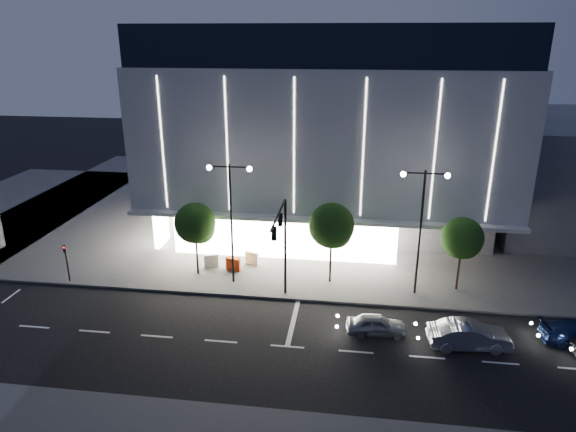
# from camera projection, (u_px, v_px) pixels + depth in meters

# --- Properties ---
(ground) EXTENTS (160.00, 160.00, 0.00)m
(ground) POSITION_uv_depth(u_px,v_px,m) (259.00, 330.00, 31.72)
(ground) COLOR black
(ground) RESTS_ON ground
(sidewalk_museum) EXTENTS (70.00, 40.00, 0.15)m
(sidewalk_museum) POSITION_uv_depth(u_px,v_px,m) (349.00, 209.00, 53.48)
(sidewalk_museum) COLOR #474747
(sidewalk_museum) RESTS_ON ground
(museum) EXTENTS (30.00, 25.80, 18.00)m
(museum) POSITION_uv_depth(u_px,v_px,m) (331.00, 123.00, 49.08)
(museum) COLOR #4C4C51
(museum) RESTS_ON ground
(annex_building) EXTENTS (16.00, 20.00, 10.00)m
(annex_building) POSITION_uv_depth(u_px,v_px,m) (571.00, 170.00, 49.18)
(annex_building) COLOR #4C4C51
(annex_building) RESTS_ON ground
(traffic_mast) EXTENTS (0.33, 5.89, 7.07)m
(traffic_mast) POSITION_uv_depth(u_px,v_px,m) (282.00, 236.00, 33.03)
(traffic_mast) COLOR black
(traffic_mast) RESTS_ON ground
(street_lamp_west) EXTENTS (3.16, 0.36, 9.00)m
(street_lamp_west) POSITION_uv_depth(u_px,v_px,m) (231.00, 207.00, 35.71)
(street_lamp_west) COLOR black
(street_lamp_west) RESTS_ON ground
(street_lamp_east) EXTENTS (3.16, 0.36, 9.00)m
(street_lamp_east) POSITION_uv_depth(u_px,v_px,m) (422.00, 215.00, 34.07)
(street_lamp_east) COLOR black
(street_lamp_east) RESTS_ON ground
(ped_signal_far) EXTENTS (0.22, 0.24, 3.00)m
(ped_signal_far) POSITION_uv_depth(u_px,v_px,m) (67.00, 259.00, 37.18)
(ped_signal_far) COLOR black
(ped_signal_far) RESTS_ON ground
(tree_left) EXTENTS (3.02, 3.02, 5.72)m
(tree_left) POSITION_uv_depth(u_px,v_px,m) (196.00, 225.00, 37.68)
(tree_left) COLOR black
(tree_left) RESTS_ON ground
(tree_mid) EXTENTS (3.25, 3.25, 6.15)m
(tree_mid) POSITION_uv_depth(u_px,v_px,m) (332.00, 228.00, 36.32)
(tree_mid) COLOR black
(tree_mid) RESTS_ON ground
(tree_right) EXTENTS (2.91, 2.91, 5.51)m
(tree_right) POSITION_uv_depth(u_px,v_px,m) (462.00, 240.00, 35.33)
(tree_right) COLOR black
(tree_right) RESTS_ON ground
(car_lead) EXTENTS (3.76, 1.76, 1.25)m
(car_lead) POSITION_uv_depth(u_px,v_px,m) (377.00, 325.00, 31.16)
(car_lead) COLOR #94979B
(car_lead) RESTS_ON ground
(car_second) EXTENTS (4.84, 2.06, 1.55)m
(car_second) POSITION_uv_depth(u_px,v_px,m) (469.00, 335.00, 29.76)
(car_second) COLOR #AAADB2
(car_second) RESTS_ON ground
(barrier_a) EXTENTS (1.11, 0.31, 1.00)m
(barrier_a) POSITION_uv_depth(u_px,v_px,m) (233.00, 263.00, 39.51)
(barrier_a) COLOR orange
(barrier_a) RESTS_ON sidewalk_museum
(barrier_b) EXTENTS (1.12, 0.63, 1.00)m
(barrier_b) POSITION_uv_depth(u_px,v_px,m) (211.00, 261.00, 39.89)
(barrier_b) COLOR white
(barrier_b) RESTS_ON sidewalk_museum
(barrier_c) EXTENTS (1.13, 0.50, 1.00)m
(barrier_c) POSITION_uv_depth(u_px,v_px,m) (233.00, 265.00, 39.24)
(barrier_c) COLOR red
(barrier_c) RESTS_ON sidewalk_museum
(barrier_d) EXTENTS (1.12, 0.58, 1.00)m
(barrier_d) POSITION_uv_depth(u_px,v_px,m) (252.00, 258.00, 40.37)
(barrier_d) COLOR white
(barrier_d) RESTS_ON sidewalk_museum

